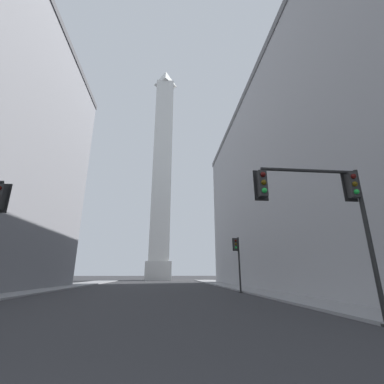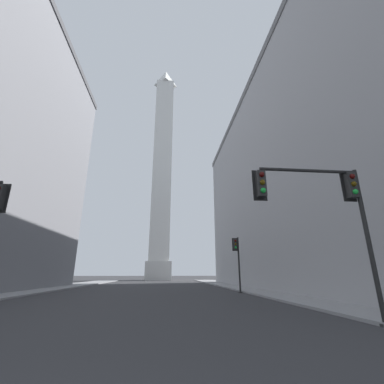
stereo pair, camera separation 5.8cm
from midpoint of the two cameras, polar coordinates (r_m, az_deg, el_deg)
name	(u,v)px [view 2 (the right image)]	position (r m, az deg, el deg)	size (l,w,h in m)	color
sidewalk_left	(19,292)	(31.60, -34.02, -18.00)	(5.00, 88.36, 0.15)	gray
sidewalk_right	(262,291)	(30.13, 15.44, -20.40)	(5.00, 88.36, 0.15)	gray
building_right	(334,181)	(39.84, 28.97, 2.11)	(23.41, 52.72, 27.54)	#9E9EA0
obelisk	(162,166)	(82.07, -6.57, 5.81)	(7.11, 7.11, 71.10)	silver
traffic_light_mid_right	(237,256)	(27.56, 10.08, -13.74)	(0.76, 0.51, 5.43)	black
traffic_light_near_right	(327,202)	(11.91, 27.89, -1.98)	(4.72, 0.50, 6.11)	black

